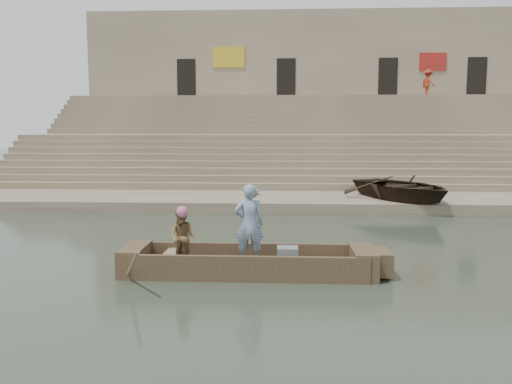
# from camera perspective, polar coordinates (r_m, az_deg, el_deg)

# --- Properties ---
(ground) EXTENTS (120.00, 120.00, 0.00)m
(ground) POSITION_cam_1_polar(r_m,az_deg,el_deg) (13.93, 11.83, -6.60)
(ground) COLOR #2C3729
(ground) RESTS_ON ground
(lower_landing) EXTENTS (32.00, 4.00, 0.40)m
(lower_landing) POSITION_cam_1_polar(r_m,az_deg,el_deg) (21.70, 8.63, -1.05)
(lower_landing) COLOR gray
(lower_landing) RESTS_ON ground
(mid_landing) EXTENTS (32.00, 3.00, 2.80)m
(mid_landing) POSITION_cam_1_polar(r_m,az_deg,el_deg) (29.01, 7.24, 3.43)
(mid_landing) COLOR gray
(mid_landing) RESTS_ON ground
(upper_landing) EXTENTS (32.00, 3.00, 5.20)m
(upper_landing) POSITION_cam_1_polar(r_m,az_deg,el_deg) (35.94, 6.45, 6.08)
(upper_landing) COLOR gray
(upper_landing) RESTS_ON ground
(ghat_steps) EXTENTS (32.00, 11.00, 5.20)m
(ghat_steps) POSITION_cam_1_polar(r_m,az_deg,el_deg) (30.67, 7.02, 4.38)
(ghat_steps) COLOR gray
(ghat_steps) RESTS_ON ground
(building_wall) EXTENTS (32.00, 5.07, 11.20)m
(building_wall) POSITION_cam_1_polar(r_m,az_deg,el_deg) (39.99, 6.17, 10.50)
(building_wall) COLOR tan
(building_wall) RESTS_ON ground
(main_rowboat) EXTENTS (5.00, 1.30, 0.22)m
(main_rowboat) POSITION_cam_1_polar(r_m,az_deg,el_deg) (11.87, -0.89, -8.33)
(main_rowboat) COLOR brown
(main_rowboat) RESTS_ON ground
(rowboat_trim) EXTENTS (6.04, 2.63, 1.92)m
(rowboat_trim) POSITION_cam_1_polar(r_m,az_deg,el_deg) (11.80, 0.14, -7.43)
(rowboat_trim) COLOR brown
(rowboat_trim) RESTS_ON ground
(standing_man) EXTENTS (0.70, 0.50, 1.80)m
(standing_man) POSITION_cam_1_polar(r_m,az_deg,el_deg) (11.69, -0.75, -3.49)
(standing_man) COLOR navy
(standing_man) RESTS_ON main_rowboat
(rowing_man) EXTENTS (0.70, 0.60, 1.25)m
(rowing_man) POSITION_cam_1_polar(r_m,az_deg,el_deg) (11.76, -7.94, -4.86)
(rowing_man) COLOR #297B34
(rowing_man) RESTS_ON main_rowboat
(television) EXTENTS (0.46, 0.42, 0.40)m
(television) POSITION_cam_1_polar(r_m,az_deg,el_deg) (11.77, 3.38, -6.92)
(television) COLOR slate
(television) RESTS_ON main_rowboat
(beached_rowboat) EXTENTS (5.21, 5.71, 0.97)m
(beached_rowboat) POSITION_cam_1_polar(r_m,az_deg,el_deg) (21.40, 15.51, 0.50)
(beached_rowboat) COLOR #2D2116
(beached_rowboat) RESTS_ON lower_landing
(pedestrian) EXTENTS (0.99, 1.26, 1.71)m
(pedestrian) POSITION_cam_1_polar(r_m,az_deg,el_deg) (36.82, 18.13, 11.18)
(pedestrian) COLOR maroon
(pedestrian) RESTS_ON upper_landing
(cloth_bundles) EXTENTS (13.19, 1.92, 0.26)m
(cloth_bundles) POSITION_cam_1_polar(r_m,az_deg,el_deg) (21.93, 16.56, -0.31)
(cloth_bundles) COLOR #3F5999
(cloth_bundles) RESTS_ON lower_landing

